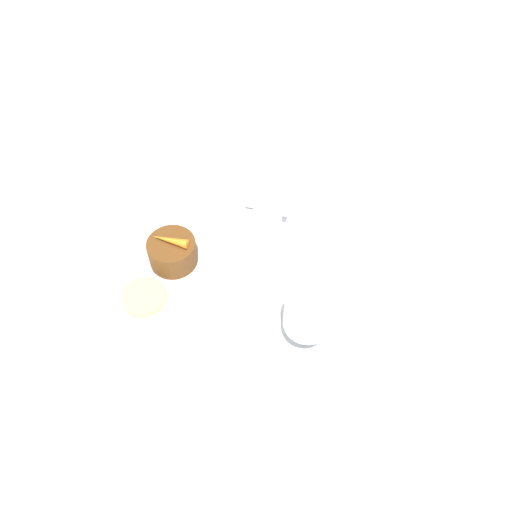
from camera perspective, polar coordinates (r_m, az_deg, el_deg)
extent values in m
plane|color=white|center=(0.74, -7.33, -5.43)|extent=(3.00, 3.00, 0.00)
cylinder|color=white|center=(0.76, -9.64, -3.43)|extent=(0.25, 0.25, 0.01)
torus|color=#999EA8|center=(0.75, -9.70, -3.19)|extent=(0.24, 0.24, 0.00)
cylinder|color=white|center=(0.87, 3.97, 6.56)|extent=(0.14, 0.14, 0.01)
torus|color=#999EA8|center=(0.86, 3.98, 6.75)|extent=(0.13, 0.13, 0.00)
cylinder|color=white|center=(0.84, 4.26, 8.42)|extent=(0.10, 0.10, 0.07)
cylinder|color=#9E7A4C|center=(0.84, 4.28, 8.64)|extent=(0.09, 0.09, 0.05)
torus|color=white|center=(0.80, 3.52, 5.73)|extent=(0.03, 0.01, 0.04)
cube|color=silver|center=(0.84, 1.75, 5.39)|extent=(0.01, 0.09, 0.00)
ellipsoid|color=silver|center=(0.83, 5.63, 4.71)|extent=(0.02, 0.02, 0.00)
cylinder|color=silver|center=(0.71, 5.51, -9.64)|extent=(0.07, 0.07, 0.01)
cylinder|color=silver|center=(0.68, 5.67, -8.66)|extent=(0.01, 0.01, 0.04)
cylinder|color=silver|center=(0.64, 6.05, -6.31)|extent=(0.06, 0.06, 0.06)
cylinder|color=#470A14|center=(0.65, 5.96, -6.87)|extent=(0.05, 0.05, 0.03)
cube|color=silver|center=(0.85, -5.69, 5.36)|extent=(0.03, 0.15, 0.01)
cube|color=silver|center=(0.85, 0.96, 5.01)|extent=(0.03, 0.05, 0.01)
cylinder|color=#563314|center=(0.76, -9.52, 0.44)|extent=(0.07, 0.07, 0.04)
cone|color=orange|center=(0.74, -9.81, 1.79)|extent=(0.02, 0.06, 0.01)
cylinder|color=#EFE075|center=(0.74, -12.73, -4.58)|extent=(0.07, 0.07, 0.01)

